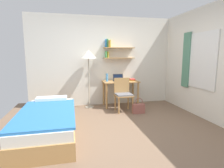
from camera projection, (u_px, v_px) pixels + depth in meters
name	position (u px, v px, depth m)	size (l,w,h in m)	color
ground_plane	(124.00, 129.00, 3.64)	(5.28, 5.28, 0.00)	brown
wall_back	(106.00, 61.00, 5.39)	(4.40, 0.27, 2.60)	silver
wall_right	(214.00, 63.00, 3.92)	(0.10, 4.40, 2.60)	silver
bed	(48.00, 122.00, 3.38)	(0.97, 2.06, 0.54)	#B2844C
desk	(121.00, 86.00, 5.27)	(1.02, 0.54, 0.74)	#B2844C
desk_chair	(123.00, 93.00, 4.80)	(0.46, 0.43, 0.88)	#B2844C
standing_lamp	(88.00, 57.00, 4.96)	(0.44, 0.44, 1.61)	#B2A893
laptop	(118.00, 79.00, 5.25)	(0.31, 0.21, 0.20)	black
water_bottle	(107.00, 78.00, 5.15)	(0.06, 0.06, 0.23)	#4C99DB
book_stack	(132.00, 80.00, 5.36)	(0.18, 0.25, 0.06)	gold
handbag	(139.00, 108.00, 4.64)	(0.31, 0.11, 0.40)	#99564C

